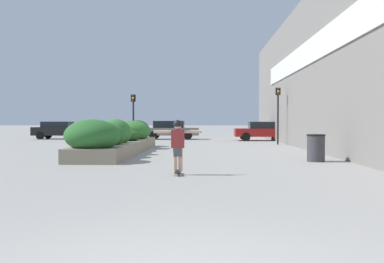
# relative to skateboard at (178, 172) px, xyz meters

# --- Properties ---
(building_wall_right) EXTENTS (0.67, 39.59, 7.87)m
(building_wall_right) POSITION_rel_skateboard_xyz_m (6.13, 9.31, 3.87)
(building_wall_right) COLOR gray
(building_wall_right) RESTS_ON ground_plane
(planter_box) EXTENTS (2.11, 11.20, 1.54)m
(planter_box) POSITION_rel_skateboard_xyz_m (-3.16, 7.85, 0.58)
(planter_box) COLOR gray
(planter_box) RESTS_ON ground_plane
(skateboard) EXTENTS (0.23, 0.77, 0.09)m
(skateboard) POSITION_rel_skateboard_xyz_m (0.00, 0.00, 0.00)
(skateboard) COLOR black
(skateboard) RESTS_ON ground_plane
(skateboarder) EXTENTS (1.29, 0.24, 1.38)m
(skateboarder) POSITION_rel_skateboard_xyz_m (0.00, -0.00, 0.86)
(skateboarder) COLOR tan
(skateboarder) RESTS_ON skateboard
(trash_bin) EXTENTS (0.66, 0.66, 0.97)m
(trash_bin) POSITION_rel_skateboard_xyz_m (4.69, 3.95, 0.42)
(trash_bin) COLOR #38383D
(trash_bin) RESTS_ON ground_plane
(car_leftmost) EXTENTS (4.41, 1.94, 1.48)m
(car_leftmost) POSITION_rel_skateboard_xyz_m (-2.02, 22.87, 0.71)
(car_leftmost) COLOR slate
(car_leftmost) RESTS_ON ground_plane
(car_center_left) EXTENTS (4.05, 1.97, 1.42)m
(car_center_left) POSITION_rel_skateboard_xyz_m (-11.16, 23.02, 0.68)
(car_center_left) COLOR black
(car_center_left) RESTS_ON ground_plane
(car_center_right) EXTENTS (4.07, 1.98, 1.39)m
(car_center_right) POSITION_rel_skateboard_xyz_m (12.39, 21.44, 0.66)
(car_center_right) COLOR silver
(car_center_right) RESTS_ON ground_plane
(car_rightmost) EXTENTS (4.06, 2.00, 1.41)m
(car_rightmost) POSITION_rel_skateboard_xyz_m (5.03, 20.65, 0.67)
(car_rightmost) COLOR maroon
(car_rightmost) RESTS_ON ground_plane
(traffic_light_left) EXTENTS (0.28, 0.30, 3.13)m
(traffic_light_left) POSITION_rel_skateboard_xyz_m (-3.80, 15.50, 2.09)
(traffic_light_left) COLOR black
(traffic_light_left) RESTS_ON ground_plane
(traffic_light_right) EXTENTS (0.28, 0.30, 3.52)m
(traffic_light_right) POSITION_rel_skateboard_xyz_m (5.26, 15.23, 2.33)
(traffic_light_right) COLOR black
(traffic_light_right) RESTS_ON ground_plane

